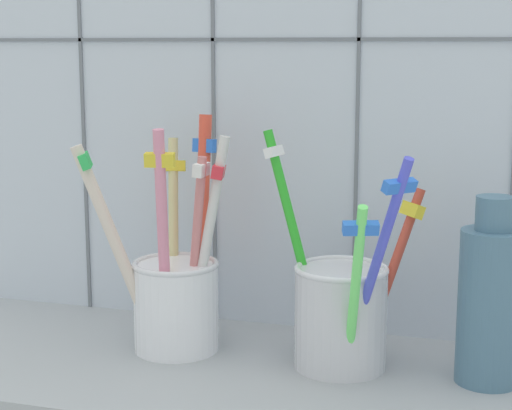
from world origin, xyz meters
TOP-DOWN VIEW (x-y plane):
  - counter_slab at (0.00, 0.00)cm, footprint 64.00×22.00cm
  - tile_wall_back at (0.00, 12.00)cm, footprint 64.00×2.20cm
  - toothbrush_cup_left at (-6.90, 2.58)cm, footprint 11.93×9.88cm
  - toothbrush_cup_right at (6.97, 2.39)cm, footprint 12.79×11.27cm
  - ceramic_vase at (18.02, 2.51)cm, footprint 4.73×4.73cm

SIDE VIEW (x-z plane):
  - counter_slab at x=0.00cm, z-range 0.00..2.00cm
  - toothbrush_cup_right at x=6.97cm, z-range -2.59..15.83cm
  - toothbrush_cup_left at x=-6.90cm, z-range -2.55..16.68cm
  - ceramic_vase at x=18.02cm, z-range 1.23..15.37cm
  - tile_wall_back at x=0.00cm, z-range 0.00..45.00cm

